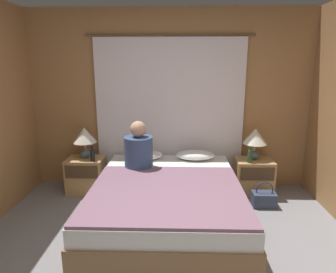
{
  "coord_description": "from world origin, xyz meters",
  "views": [
    {
      "loc": [
        0.1,
        -2.14,
        1.78
      ],
      "look_at": [
        0.0,
        1.27,
        0.93
      ],
      "focal_mm": 32.0,
      "sensor_mm": 36.0,
      "label": 1
    }
  ],
  "objects_px": {
    "pillow_left": "(143,155)",
    "beer_bottle_on_right_stand": "(250,156)",
    "nightstand_left": "(86,175)",
    "nightstand_right": "(253,177)",
    "pillow_right": "(195,155)",
    "lamp_right": "(255,138)",
    "handbag_on_floor": "(264,199)",
    "person_left_in_bed": "(139,149)",
    "lamp_left": "(85,137)",
    "beer_bottle_on_left_stand": "(92,155)",
    "bed": "(167,203)"
  },
  "relations": [
    {
      "from": "pillow_left",
      "to": "beer_bottle_on_right_stand",
      "type": "bearing_deg",
      "value": -5.57
    },
    {
      "from": "nightstand_left",
      "to": "beer_bottle_on_right_stand",
      "type": "relative_size",
      "value": 2.2
    },
    {
      "from": "nightstand_right",
      "to": "pillow_right",
      "type": "xyz_separation_m",
      "value": [
        -0.81,
        0.02,
        0.3
      ]
    },
    {
      "from": "nightstand_right",
      "to": "lamp_right",
      "type": "xyz_separation_m",
      "value": [
        -0.0,
        0.04,
        0.54
      ]
    },
    {
      "from": "nightstand_left",
      "to": "handbag_on_floor",
      "type": "relative_size",
      "value": 1.51
    },
    {
      "from": "nightstand_right",
      "to": "pillow_left",
      "type": "height_order",
      "value": "pillow_left"
    },
    {
      "from": "nightstand_left",
      "to": "pillow_left",
      "type": "bearing_deg",
      "value": 1.54
    },
    {
      "from": "person_left_in_bed",
      "to": "nightstand_right",
      "type": "bearing_deg",
      "value": 12.6
    },
    {
      "from": "nightstand_left",
      "to": "pillow_right",
      "type": "distance_m",
      "value": 1.55
    },
    {
      "from": "nightstand_right",
      "to": "beer_bottle_on_right_stand",
      "type": "bearing_deg",
      "value": -128.88
    },
    {
      "from": "pillow_left",
      "to": "beer_bottle_on_right_stand",
      "type": "xyz_separation_m",
      "value": [
        1.43,
        -0.14,
        0.04
      ]
    },
    {
      "from": "lamp_left",
      "to": "handbag_on_floor",
      "type": "relative_size",
      "value": 1.3
    },
    {
      "from": "pillow_right",
      "to": "nightstand_right",
      "type": "bearing_deg",
      "value": -1.54
    },
    {
      "from": "nightstand_left",
      "to": "lamp_right",
      "type": "relative_size",
      "value": 1.16
    },
    {
      "from": "lamp_right",
      "to": "pillow_right",
      "type": "bearing_deg",
      "value": -178.67
    },
    {
      "from": "person_left_in_bed",
      "to": "beer_bottle_on_left_stand",
      "type": "relative_size",
      "value": 2.69
    },
    {
      "from": "nightstand_left",
      "to": "pillow_left",
      "type": "height_order",
      "value": "pillow_left"
    },
    {
      "from": "nightstand_right",
      "to": "lamp_left",
      "type": "bearing_deg",
      "value": 179.01
    },
    {
      "from": "nightstand_left",
      "to": "pillow_left",
      "type": "relative_size",
      "value": 0.94
    },
    {
      "from": "pillow_right",
      "to": "person_left_in_bed",
      "type": "bearing_deg",
      "value": -153.49
    },
    {
      "from": "lamp_left",
      "to": "lamp_right",
      "type": "bearing_deg",
      "value": 0.0
    },
    {
      "from": "nightstand_left",
      "to": "bed",
      "type": "bearing_deg",
      "value": -34.78
    },
    {
      "from": "beer_bottle_on_left_stand",
      "to": "pillow_right",
      "type": "bearing_deg",
      "value": 5.75
    },
    {
      "from": "nightstand_left",
      "to": "beer_bottle_on_left_stand",
      "type": "distance_m",
      "value": 0.38
    },
    {
      "from": "lamp_right",
      "to": "beer_bottle_on_left_stand",
      "type": "distance_m",
      "value": 2.21
    },
    {
      "from": "lamp_right",
      "to": "beer_bottle_on_right_stand",
      "type": "distance_m",
      "value": 0.28
    },
    {
      "from": "lamp_right",
      "to": "beer_bottle_on_right_stand",
      "type": "xyz_separation_m",
      "value": [
        -0.09,
        -0.16,
        -0.21
      ]
    },
    {
      "from": "pillow_left",
      "to": "person_left_in_bed",
      "type": "xyz_separation_m",
      "value": [
        -0.01,
        -0.37,
        0.18
      ]
    },
    {
      "from": "lamp_right",
      "to": "pillow_left",
      "type": "distance_m",
      "value": 1.54
    },
    {
      "from": "handbag_on_floor",
      "to": "lamp_left",
      "type": "bearing_deg",
      "value": 169.85
    },
    {
      "from": "nightstand_right",
      "to": "pillow_left",
      "type": "relative_size",
      "value": 0.94
    },
    {
      "from": "nightstand_left",
      "to": "handbag_on_floor",
      "type": "height_order",
      "value": "nightstand_left"
    },
    {
      "from": "pillow_left",
      "to": "handbag_on_floor",
      "type": "relative_size",
      "value": 1.6
    },
    {
      "from": "pillow_left",
      "to": "beer_bottle_on_left_stand",
      "type": "bearing_deg",
      "value": -168.15
    },
    {
      "from": "bed",
      "to": "nightstand_right",
      "type": "relative_size",
      "value": 4.12
    },
    {
      "from": "bed",
      "to": "beer_bottle_on_left_stand",
      "type": "relative_size",
      "value": 9.21
    },
    {
      "from": "pillow_left",
      "to": "pillow_right",
      "type": "xyz_separation_m",
      "value": [
        0.72,
        0.0,
        0.0
      ]
    },
    {
      "from": "lamp_left",
      "to": "bed",
      "type": "bearing_deg",
      "value": -36.1
    },
    {
      "from": "beer_bottle_on_right_stand",
      "to": "handbag_on_floor",
      "type": "relative_size",
      "value": 0.69
    },
    {
      "from": "bed",
      "to": "nightstand_left",
      "type": "xyz_separation_m",
      "value": [
        -1.17,
        0.81,
        0.01
      ]
    },
    {
      "from": "pillow_right",
      "to": "person_left_in_bed",
      "type": "xyz_separation_m",
      "value": [
        -0.73,
        -0.37,
        0.18
      ]
    },
    {
      "from": "bed",
      "to": "nightstand_right",
      "type": "bearing_deg",
      "value": 34.78
    },
    {
      "from": "handbag_on_floor",
      "to": "lamp_right",
      "type": "bearing_deg",
      "value": 96.53
    },
    {
      "from": "handbag_on_floor",
      "to": "bed",
      "type": "bearing_deg",
      "value": -160.77
    },
    {
      "from": "nightstand_right",
      "to": "beer_bottle_on_left_stand",
      "type": "distance_m",
      "value": 2.22
    },
    {
      "from": "lamp_left",
      "to": "person_left_in_bed",
      "type": "height_order",
      "value": "person_left_in_bed"
    },
    {
      "from": "lamp_left",
      "to": "lamp_right",
      "type": "height_order",
      "value": "same"
    },
    {
      "from": "nightstand_left",
      "to": "lamp_left",
      "type": "distance_m",
      "value": 0.54
    },
    {
      "from": "nightstand_left",
      "to": "beer_bottle_on_right_stand",
      "type": "xyz_separation_m",
      "value": [
        2.24,
        -0.12,
        0.33
      ]
    },
    {
      "from": "lamp_left",
      "to": "pillow_left",
      "type": "bearing_deg",
      "value": -1.33
    }
  ]
}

